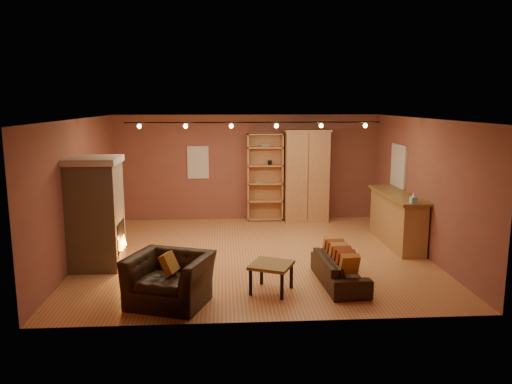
{
  "coord_description": "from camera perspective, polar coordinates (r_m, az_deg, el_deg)",
  "views": [
    {
      "loc": [
        -0.62,
        -9.97,
        3.12
      ],
      "look_at": [
        0.04,
        0.2,
        1.28
      ],
      "focal_mm": 35.0,
      "sensor_mm": 36.0,
      "label": 1
    }
  ],
  "objects": [
    {
      "name": "track_rail",
      "position": [
        10.2,
        -0.24,
        7.78
      ],
      "size": [
        5.2,
        0.09,
        0.13
      ],
      "color": "black",
      "rests_on": "ceiling"
    },
    {
      "name": "armchair",
      "position": [
        7.99,
        -9.87,
        -8.89
      ],
      "size": [
        1.4,
        1.14,
        1.05
      ],
      "rotation": [
        0.0,
        0.0,
        -0.34
      ],
      "color": "black",
      "rests_on": "floor"
    },
    {
      "name": "coffee_table",
      "position": [
        8.37,
        1.77,
        -8.63
      ],
      "size": [
        0.85,
        0.85,
        0.49
      ],
      "rotation": [
        0.0,
        0.0,
        -0.42
      ],
      "color": "olive",
      "rests_on": "floor"
    },
    {
      "name": "fireplace",
      "position": [
        9.9,
        -17.81,
        -2.3
      ],
      "size": [
        1.01,
        0.98,
        2.12
      ],
      "color": "tan",
      "rests_on": "floor"
    },
    {
      "name": "bookcase",
      "position": [
        13.29,
        1.01,
        1.82
      ],
      "size": [
        0.95,
        0.37,
        2.32
      ],
      "color": "tan",
      "rests_on": "floor"
    },
    {
      "name": "left_wall",
      "position": [
        10.52,
        -19.56,
        0.21
      ],
      "size": [
        0.02,
        6.5,
        2.8
      ],
      "primitive_type": "cube",
      "color": "brown",
      "rests_on": "floor"
    },
    {
      "name": "bar_counter",
      "position": [
        11.51,
        15.78,
        -2.93
      ],
      "size": [
        0.63,
        2.39,
        1.14
      ],
      "color": "tan",
      "rests_on": "floor"
    },
    {
      "name": "back_window",
      "position": [
        13.31,
        -6.63,
        3.38
      ],
      "size": [
        0.56,
        0.04,
        0.86
      ],
      "primitive_type": "cube",
      "color": "silver",
      "rests_on": "back_wall"
    },
    {
      "name": "back_wall",
      "position": [
        13.35,
        -1.03,
        2.81
      ],
      "size": [
        7.0,
        0.02,
        2.8
      ],
      "primitive_type": "cube",
      "color": "brown",
      "rests_on": "floor"
    },
    {
      "name": "armoire",
      "position": [
        13.23,
        5.76,
        1.9
      ],
      "size": [
        1.19,
        0.68,
        2.43
      ],
      "color": "tan",
      "rests_on": "floor"
    },
    {
      "name": "tissue_box",
      "position": [
        10.42,
        17.56,
        -0.72
      ],
      "size": [
        0.12,
        0.12,
        0.22
      ],
      "rotation": [
        0.0,
        0.0,
        0.05
      ],
      "color": "#85B9D5",
      "rests_on": "bar_counter"
    },
    {
      "name": "right_window",
      "position": [
        12.17,
        15.96,
        2.89
      ],
      "size": [
        0.05,
        0.9,
        1.0
      ],
      "primitive_type": "cube",
      "color": "silver",
      "rests_on": "right_wall"
    },
    {
      "name": "loveseat",
      "position": [
        8.86,
        9.54,
        -8.15
      ],
      "size": [
        0.57,
        1.68,
        0.72
      ],
      "rotation": [
        0.0,
        0.0,
        1.62
      ],
      "color": "black",
      "rests_on": "floor"
    },
    {
      "name": "ceiling",
      "position": [
        10.0,
        -0.17,
        8.38
      ],
      "size": [
        7.0,
        7.0,
        0.0
      ],
      "primitive_type": "plane",
      "rotation": [
        3.14,
        0.0,
        0.0
      ],
      "color": "brown",
      "rests_on": "back_wall"
    },
    {
      "name": "right_wall",
      "position": [
        10.92,
        18.48,
        0.63
      ],
      "size": [
        0.02,
        6.5,
        2.8
      ],
      "primitive_type": "cube",
      "color": "brown",
      "rests_on": "floor"
    },
    {
      "name": "floor",
      "position": [
        10.47,
        -0.16,
        -7.13
      ],
      "size": [
        7.0,
        7.0,
        0.0
      ],
      "primitive_type": "plane",
      "color": "#AF6C3E",
      "rests_on": "ground"
    }
  ]
}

